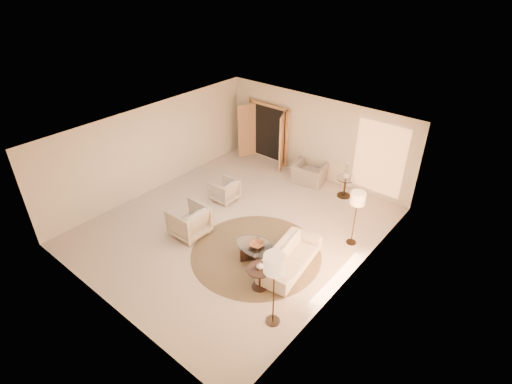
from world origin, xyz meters
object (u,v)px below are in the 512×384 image
Objects in this scene: armchair_left at (224,189)px; floor_lamp_far at (274,267)px; end_table at (260,274)px; accent_chair at (309,170)px; bowl at (256,245)px; coffee_table at (256,251)px; floor_lamp_near at (358,201)px; side_vase at (346,175)px; sofa at (291,257)px; end_vase at (260,266)px; side_table at (345,185)px; armchair_right at (189,220)px.

floor_lamp_far is (4.13, -2.87, 1.16)m from armchair_left.
accent_chair is at bearing 110.72° from end_table.
end_table reaches higher than bowl.
accent_chair is at bearing 105.41° from bowl.
coffee_table is 2.41m from floor_lamp_far.
floor_lamp_far reaches higher than bowl.
end_table reaches higher than coffee_table.
side_vase is (-1.33, 1.99, -0.58)m from floor_lamp_near.
side_vase is at bearing 170.33° from accent_chair.
sofa is at bearing -80.86° from side_vase.
end_vase is at bearing 144.50° from floor_lamp_far.
side_vase is (0.22, 4.13, 0.50)m from coffee_table.
side_table reaches higher than end_table.
accent_chair reaches higher than bowl.
coffee_table is 4.17m from side_vase.
armchair_left is 0.42× the size of floor_lamp_far.
end_vase is at bearing -106.54° from floor_lamp_near.
floor_lamp_near is (2.69, -1.99, 0.88)m from accent_chair.
end_vase is (-0.85, 0.61, -0.88)m from floor_lamp_far.
armchair_right is at bearing -145.48° from floor_lamp_near.
sofa is at bearing 21.52° from bowl.
armchair_right is 3.92m from floor_lamp_far.
end_vase reaches higher than end_table.
side_table is at bearing 1.08° from sofa.
armchair_right reaches higher than bowl.
side_table is 4.89m from end_vase.
coffee_table is at bearing 56.83° from armchair_left.
coffee_table is (2.09, 0.37, -0.21)m from armchair_right.
armchair_right reaches higher than end_vase.
end_vase is 0.78× the size of side_vase.
accent_chair is 5.20m from end_vase.
armchair_right reaches higher than sofa.
armchair_right is 2.58× the size of bowl.
end_table is 1.69× the size of bowl.
end_table is at bearing 164.78° from sofa.
floor_lamp_far reaches higher than accent_chair.
accent_chair is 6.18m from floor_lamp_far.
floor_lamp_near is at bearing 123.93° from armchair_right.
accent_chair reaches higher than armchair_left.
armchair_left is 3.00m from bowl.
floor_lamp_near reaches higher than armchair_left.
bowl is (-0.83, -0.33, 0.16)m from sofa.
armchair_right is (-2.92, -0.69, 0.17)m from sofa.
end_table is (3.28, -2.26, 0.02)m from armchair_left.
floor_lamp_near is (0.72, 1.81, 1.04)m from sofa.
bowl is (-1.55, -2.14, -0.88)m from floor_lamp_near.
armchair_right is at bearing -170.08° from coffee_table.
accent_chair is 2.92× the size of bowl.
floor_lamp_near is at bearing 133.75° from accent_chair.
armchair_left is 3.00m from coffee_table.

